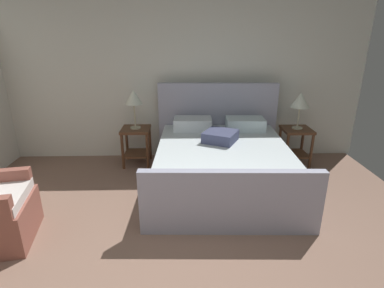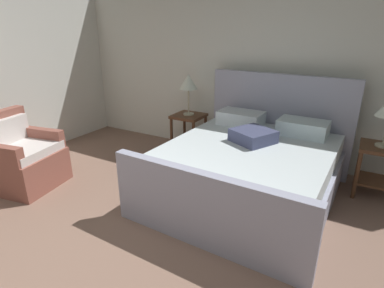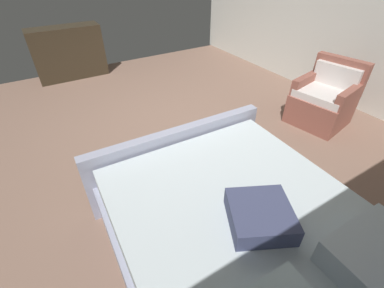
% 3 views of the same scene
% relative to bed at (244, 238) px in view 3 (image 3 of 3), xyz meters
% --- Properties ---
extents(ground_plane, '(5.67, 6.34, 0.02)m').
position_rel_bed_xyz_m(ground_plane, '(-0.49, -2.03, -0.36)').
color(ground_plane, '#856554').
extents(wall_side_left, '(0.12, 6.46, 2.50)m').
position_rel_bed_xyz_m(wall_side_left, '(-3.38, -2.03, 0.90)').
color(wall_side_left, silver).
rests_on(wall_side_left, ground).
extents(bed, '(1.95, 2.17, 1.27)m').
position_rel_bed_xyz_m(bed, '(0.00, 0.00, 0.00)').
color(bed, '#A0A3B9').
rests_on(bed, ground).
extents(armchair, '(0.85, 0.84, 0.90)m').
position_rel_bed_xyz_m(armchair, '(-2.47, -1.14, -0.01)').
color(armchair, '#8F5144').
rests_on(armchair, ground).
extents(dresser, '(1.28, 0.46, 0.95)m').
position_rel_bed_xyz_m(dresser, '(0.30, -4.86, 0.12)').
color(dresser, '#352C1E').
rests_on(dresser, ground).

